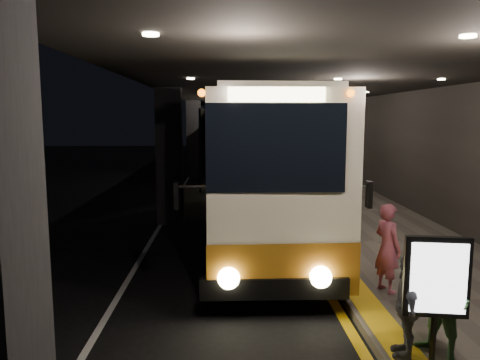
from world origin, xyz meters
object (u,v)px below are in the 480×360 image
object	(u,v)px
coach_main	(253,170)
passenger_waiting_green	(442,301)
passenger_boarding	(388,248)
stanchion_post	(349,259)
bag_polka	(411,307)
coach_second	(237,145)
info_sign	(437,280)
passenger_waiting_grey	(406,305)

from	to	relation	value
coach_main	passenger_waiting_green	world-z (taller)	coach_main
passenger_boarding	stanchion_post	size ratio (longest dim) A/B	1.58
passenger_waiting_green	stanchion_post	world-z (taller)	passenger_waiting_green
passenger_waiting_green	stanchion_post	xyz separation A→B (m)	(-0.53, 2.84, -0.29)
coach_main	bag_polka	world-z (taller)	coach_main
passenger_boarding	passenger_waiting_green	size ratio (longest dim) A/B	1.03
coach_second	bag_polka	xyz separation A→B (m)	(2.37, -21.92, -1.37)
passenger_waiting_green	bag_polka	bearing A→B (deg)	147.19
coach_main	coach_second	xyz separation A→B (m)	(-0.10, 15.38, -0.21)
stanchion_post	info_sign	bearing A→B (deg)	-83.52
info_sign	stanchion_post	world-z (taller)	info_sign
coach_main	passenger_boarding	world-z (taller)	coach_main
passenger_waiting_green	info_sign	bearing A→B (deg)	-73.19
stanchion_post	coach_main	bearing A→B (deg)	107.78
passenger_waiting_grey	bag_polka	distance (m)	1.49
passenger_waiting_green	info_sign	world-z (taller)	info_sign
coach_main	passenger_boarding	bearing A→B (deg)	-68.46
bag_polka	info_sign	world-z (taller)	info_sign
coach_second	passenger_waiting_grey	bearing A→B (deg)	-85.10
coach_second	passenger_boarding	bearing A→B (deg)	-82.98
bag_polka	passenger_waiting_grey	bearing A→B (deg)	-115.33
info_sign	passenger_boarding	bearing A→B (deg)	92.72
coach_main	passenger_waiting_green	distance (m)	8.21
passenger_boarding	coach_main	bearing A→B (deg)	0.12
stanchion_post	passenger_waiting_grey	bearing A→B (deg)	-88.64
coach_main	passenger_boarding	distance (m)	5.86
passenger_boarding	stanchion_post	distance (m)	0.78
passenger_waiting_grey	stanchion_post	bearing A→B (deg)	-165.98
passenger_boarding	passenger_waiting_grey	size ratio (longest dim) A/B	1.15
coach_second	bag_polka	world-z (taller)	coach_second
passenger_boarding	info_sign	bearing A→B (deg)	150.71
passenger_waiting_grey	passenger_boarding	bearing A→B (deg)	179.26
bag_polka	passenger_waiting_green	bearing A→B (deg)	-95.49
coach_second	bag_polka	bearing A→B (deg)	-83.33
coach_second	stanchion_post	distance (m)	20.51
passenger_boarding	info_sign	distance (m)	2.76
coach_second	passenger_boarding	world-z (taller)	coach_second
coach_main	passenger_boarding	size ratio (longest dim) A/B	7.47
passenger_boarding	bag_polka	distance (m)	1.39
stanchion_post	coach_second	bearing A→B (deg)	94.81
coach_main	bag_polka	xyz separation A→B (m)	(2.27, -6.54, -1.58)
passenger_waiting_grey	info_sign	bearing A→B (deg)	58.85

